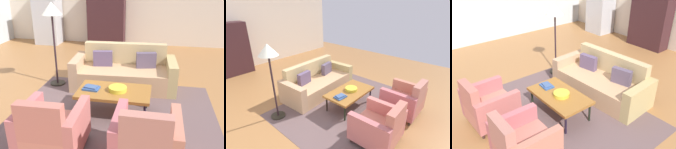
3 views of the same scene
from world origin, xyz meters
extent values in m
plane|color=#9F6B3B|center=(0.00, 0.00, 0.00)|extent=(10.38, 10.38, 0.00)
cube|color=beige|center=(0.00, 4.33, 1.40)|extent=(8.46, 0.12, 2.80)
cube|color=brown|center=(0.52, -0.36, 0.00)|extent=(3.40, 2.60, 0.01)
cube|color=tan|center=(0.52, 0.69, 0.21)|extent=(1.79, 0.99, 0.42)
cube|color=tan|center=(0.50, 1.05, 0.43)|extent=(1.75, 0.27, 0.86)
cube|color=tan|center=(1.47, 0.74, 0.31)|extent=(0.23, 0.91, 0.62)
cube|color=tan|center=(-0.44, 0.64, 0.31)|extent=(0.23, 0.91, 0.62)
cube|color=#574A5D|center=(0.96, 0.81, 0.58)|extent=(0.42, 0.21, 0.32)
cube|color=#594864|center=(0.06, 0.76, 0.58)|extent=(0.41, 0.18, 0.32)
cylinder|color=black|center=(-0.01, -0.13, 0.19)|extent=(0.04, 0.04, 0.38)
cylinder|color=black|center=(1.05, -0.13, 0.19)|extent=(0.04, 0.04, 0.38)
cylinder|color=black|center=(-0.01, -0.69, 0.19)|extent=(0.04, 0.04, 0.38)
cylinder|color=black|center=(1.05, -0.69, 0.19)|extent=(0.04, 0.04, 0.38)
cube|color=#955F27|center=(0.52, -0.41, 0.40)|extent=(1.20, 0.70, 0.05)
cylinder|color=#38221D|center=(-0.43, -1.18, 0.05)|extent=(0.05, 0.05, 0.10)
cylinder|color=black|center=(0.25, -1.16, 0.05)|extent=(0.05, 0.05, 0.10)
cylinder|color=#39221D|center=(0.27, -1.84, 0.05)|extent=(0.05, 0.05, 0.10)
cube|color=#C47360|center=(-0.08, -1.51, 0.25)|extent=(0.58, 0.82, 0.30)
cube|color=#B96A5A|center=(-0.07, -1.84, 0.49)|extent=(0.56, 0.16, 0.78)
cube|color=#B66464|center=(-0.42, -1.52, 0.38)|extent=(0.14, 0.80, 0.56)
cube|color=#BB6860|center=(0.26, -1.50, 0.38)|extent=(0.14, 0.80, 0.56)
cylinder|color=#2F2B16|center=(0.78, -1.17, 0.05)|extent=(0.05, 0.05, 0.10)
cylinder|color=#341D1C|center=(1.46, -1.17, 0.05)|extent=(0.05, 0.05, 0.10)
cylinder|color=#372D22|center=(0.77, -1.85, 0.05)|extent=(0.05, 0.05, 0.10)
cylinder|color=#3B2C23|center=(1.45, -1.85, 0.05)|extent=(0.05, 0.05, 0.10)
cube|color=#BF7060|center=(1.12, -1.51, 0.25)|extent=(0.56, 0.80, 0.30)
cube|color=#B47263|center=(1.11, -1.84, 0.49)|extent=(0.56, 0.14, 0.78)
cube|color=#BA6165|center=(0.78, -1.51, 0.38)|extent=(0.12, 0.80, 0.56)
cube|color=#BB725B|center=(1.46, -1.51, 0.38)|extent=(0.12, 0.80, 0.56)
cylinder|color=gold|center=(0.58, -0.41, 0.46)|extent=(0.30, 0.30, 0.07)
cube|color=#32548F|center=(0.13, -0.43, 0.44)|extent=(0.28, 0.22, 0.03)
cube|color=#3B5682|center=(0.13, -0.43, 0.47)|extent=(0.23, 0.18, 0.02)
cube|color=#371C20|center=(-0.55, 3.98, 0.90)|extent=(1.20, 0.50, 1.80)
cube|color=black|center=(-0.25, 4.23, 0.90)|extent=(0.56, 0.01, 1.51)
cylinder|color=black|center=(-0.91, 0.58, 0.01)|extent=(0.32, 0.32, 0.03)
cylinder|color=#2A1C22|center=(-0.91, 0.58, 0.76)|extent=(0.04, 0.04, 1.45)
cone|color=silver|center=(-0.91, 0.58, 1.60)|extent=(0.40, 0.40, 0.24)
camera|label=1|loc=(1.18, -4.03, 2.18)|focal=39.53mm
camera|label=2|loc=(-2.54, -2.68, 2.54)|focal=28.06mm
camera|label=3|loc=(3.56, -2.76, 2.88)|focal=39.09mm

